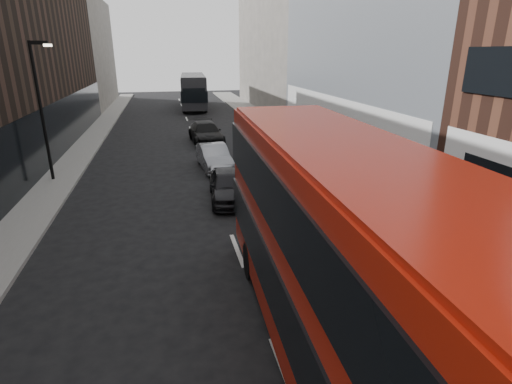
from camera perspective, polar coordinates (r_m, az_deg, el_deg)
sidewalk_right at (r=31.68m, az=5.32°, el=7.37°), size 3.00×80.00×0.15m
sidewalk_left at (r=30.74m, az=-23.51°, el=5.47°), size 2.00×80.00×0.15m
building_victorian at (r=50.40m, az=3.10°, el=22.80°), size 6.50×24.00×21.00m
building_left_mid at (r=35.71m, az=-29.43°, el=17.65°), size 5.00×24.00×14.00m
building_left_far at (r=57.23m, az=-23.30°, el=17.78°), size 5.00×20.00×13.00m
street_lamp at (r=23.40m, az=-28.29°, el=11.14°), size 1.06×0.22×7.00m
red_bus at (r=8.40m, az=12.45°, el=-8.45°), size 3.33×12.45×4.98m
grey_bus at (r=51.32m, az=-8.92°, el=14.15°), size 3.66×12.59×4.01m
car_a at (r=18.71m, az=-3.98°, el=0.97°), size 2.06×4.40×1.46m
car_b at (r=23.94m, az=-6.03°, el=5.01°), size 1.87×4.51×1.45m
car_c at (r=31.08m, az=-7.18°, el=8.41°), size 2.56×5.56×1.57m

